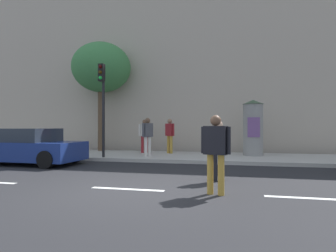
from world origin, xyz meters
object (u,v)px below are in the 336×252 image
at_px(street_tree, 101,68).
at_px(pedestrian_near_pole, 170,133).
at_px(pedestrian_with_backpack, 219,145).
at_px(parked_car_blue, 28,147).
at_px(poster_column, 253,127).
at_px(pedestrian_in_light_jacket, 216,147).
at_px(pedestrian_tallest, 148,133).
at_px(traffic_light, 102,94).
at_px(pedestrian_with_bag, 144,133).

xyz_separation_m(street_tree, pedestrian_near_pole, (4.06, -0.74, -3.56)).
height_order(pedestrian_with_backpack, parked_car_blue, pedestrian_with_backpack).
distance_m(poster_column, pedestrian_near_pole, 4.02).
relative_size(pedestrian_in_light_jacket, pedestrian_tallest, 1.01).
height_order(poster_column, pedestrian_in_light_jacket, poster_column).
relative_size(pedestrian_tallest, parked_car_blue, 0.41).
height_order(street_tree, pedestrian_near_pole, street_tree).
relative_size(traffic_light, poster_column, 1.57).
distance_m(pedestrian_tallest, pedestrian_with_bag, 1.81).
bearing_deg(pedestrian_with_bag, poster_column, -2.50).
xyz_separation_m(pedestrian_in_light_jacket, pedestrian_tallest, (-3.42, 6.22, 0.14)).
bearing_deg(pedestrian_tallest, pedestrian_near_pole, 67.81).
bearing_deg(pedestrian_with_backpack, pedestrian_with_bag, 123.17).
distance_m(pedestrian_with_backpack, pedestrian_tallest, 5.71).
bearing_deg(street_tree, pedestrian_near_pole, -10.39).
bearing_deg(poster_column, pedestrian_with_backpack, -101.81).
height_order(pedestrian_in_light_jacket, pedestrian_with_bag, pedestrian_with_bag).
bearing_deg(traffic_light, street_tree, 116.19).
bearing_deg(pedestrian_near_pole, street_tree, 169.61).
distance_m(pedestrian_with_backpack, pedestrian_near_pole, 6.79).
height_order(traffic_light, pedestrian_with_backpack, traffic_light).
bearing_deg(pedestrian_with_backpack, pedestrian_near_pole, 113.86).
relative_size(pedestrian_in_light_jacket, pedestrian_with_bag, 1.02).
bearing_deg(parked_car_blue, pedestrian_near_pole, 41.40).
xyz_separation_m(poster_column, pedestrian_with_backpack, (-1.26, -6.02, -0.46)).
relative_size(pedestrian_with_backpack, pedestrian_near_pole, 0.96).
xyz_separation_m(pedestrian_in_light_jacket, parked_car_blue, (-7.57, 3.61, -0.35)).
xyz_separation_m(pedestrian_with_backpack, pedestrian_with_bag, (-4.09, 6.25, 0.18)).
height_order(pedestrian_in_light_jacket, pedestrian_tallest, pedestrian_tallest).
relative_size(street_tree, pedestrian_with_backpack, 3.62).
height_order(pedestrian_in_light_jacket, pedestrian_near_pole, pedestrian_near_pole).
distance_m(traffic_light, parked_car_blue, 3.66).
distance_m(poster_column, pedestrian_with_backpack, 6.17).
distance_m(street_tree, pedestrian_with_bag, 4.53).
distance_m(pedestrian_in_light_jacket, parked_car_blue, 8.39).
bearing_deg(parked_car_blue, street_tree, 81.42).
height_order(pedestrian_with_backpack, pedestrian_with_bag, pedestrian_with_bag).
distance_m(street_tree, pedestrian_with_backpack, 10.42).
relative_size(traffic_light, pedestrian_tallest, 2.35).
distance_m(street_tree, pedestrian_tallest, 5.45).
relative_size(poster_column, pedestrian_in_light_jacket, 1.48).
bearing_deg(pedestrian_with_backpack, poster_column, 78.19).
xyz_separation_m(pedestrian_with_backpack, pedestrian_tallest, (-3.41, 4.58, 0.18)).
distance_m(traffic_light, street_tree, 4.07).
height_order(pedestrian_tallest, parked_car_blue, pedestrian_tallest).
relative_size(pedestrian_in_light_jacket, parked_car_blue, 0.41).
bearing_deg(pedestrian_tallest, street_tree, 145.05).
distance_m(pedestrian_in_light_jacket, pedestrian_near_pole, 8.32).
height_order(poster_column, pedestrian_tallest, poster_column).
relative_size(pedestrian_tallest, pedestrian_near_pole, 1.00).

